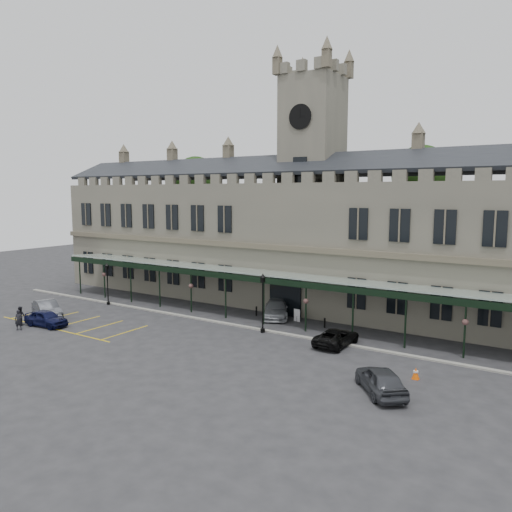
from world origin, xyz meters
The scene contains 21 objects.
ground centered at (0.00, 0.00, 0.00)m, with size 140.00×140.00×0.00m, color #28282B.
station_building centered at (0.00, 15.91, 6.47)m, with size 60.00×10.36×17.30m.
clock_tower centered at (0.00, 16.00, 13.11)m, with size 5.60×5.60×24.80m.
canopy centered at (0.00, 7.46, 2.40)m, with size 50.00×4.10×4.30m.
kerb centered at (0.00, 5.50, 0.06)m, with size 60.00×0.40×0.12m, color gray.
parking_markings centered at (-14.00, -1.50, 0.00)m, with size 16.00×6.00×0.01m, color gold, non-canonical shape.
tree_behind_left centered at (-22.00, 25.00, 12.81)m, with size 6.00×6.00×16.00m.
tree_behind_mid centered at (8.00, 25.00, 12.81)m, with size 6.00×6.00×16.00m.
lamp_post_left centered at (-17.07, 5.13, 2.50)m, with size 0.40×0.40×4.22m.
lamp_post_mid centered at (1.25, 5.05, 2.85)m, with size 0.45×0.45×4.80m.
traffic_cone centered at (14.33, 1.55, 0.35)m, with size 0.45×0.45×0.72m.
sign_board centered at (1.92, 9.58, 0.53)m, with size 0.64×0.15×1.09m.
bollard_left centered at (-2.12, 9.33, 0.44)m, with size 0.15×0.15×0.87m, color black.
bollard_right centered at (4.81, 9.07, 0.41)m, with size 0.14×0.14×0.81m, color black.
car_left_a centered at (-15.00, -3.23, 0.68)m, with size 1.61×4.01×1.37m, color black.
car_left_b centered at (-17.50, -1.42, 0.77)m, with size 1.62×4.65×1.53m, color #35383D.
car_taxi centered at (-0.42, 10.00, 0.77)m, with size 2.16×5.31×1.54m, color #AAADB2.
car_van centered at (7.60, 5.14, 0.62)m, with size 2.06×4.47×1.24m, color black.
car_right_a centered at (13.28, -1.71, 0.77)m, with size 1.82×4.52×1.54m, color #35383D.
person_a centered at (-15.84, -5.15, 0.83)m, with size 0.61×0.40×1.66m, color black.
person_b centered at (-17.19, -4.15, 0.80)m, with size 0.78×0.61×1.60m, color black.
Camera 1 is at (21.93, -27.88, 11.15)m, focal length 35.00 mm.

